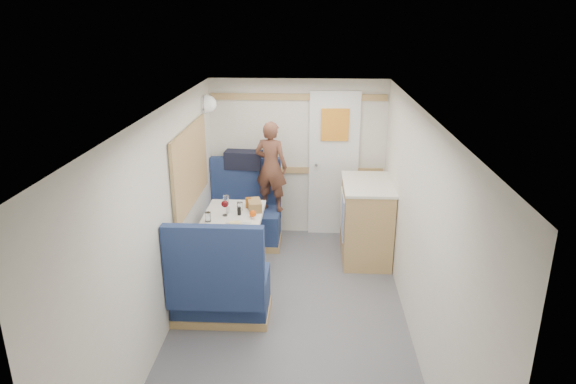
# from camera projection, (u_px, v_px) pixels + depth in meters

# --- Properties ---
(floor) EXTENTS (4.50, 4.50, 0.00)m
(floor) POSITION_uv_depth(u_px,v_px,m) (289.00, 329.00, 4.72)
(floor) COLOR #515156
(floor) RESTS_ON ground
(ceiling) EXTENTS (4.50, 4.50, 0.00)m
(ceiling) POSITION_uv_depth(u_px,v_px,m) (289.00, 113.00, 4.05)
(ceiling) COLOR silver
(ceiling) RESTS_ON wall_back
(wall_back) EXTENTS (2.20, 0.02, 2.00)m
(wall_back) POSITION_uv_depth(u_px,v_px,m) (298.00, 158.00, 6.50)
(wall_back) COLOR silver
(wall_back) RESTS_ON floor
(wall_left) EXTENTS (0.02, 4.50, 2.00)m
(wall_left) POSITION_uv_depth(u_px,v_px,m) (163.00, 227.00, 4.44)
(wall_left) COLOR silver
(wall_left) RESTS_ON floor
(wall_right) EXTENTS (0.02, 4.50, 2.00)m
(wall_right) POSITION_uv_depth(u_px,v_px,m) (419.00, 232.00, 4.33)
(wall_right) COLOR silver
(wall_right) RESTS_ON floor
(oak_trim_low) EXTENTS (2.15, 0.02, 0.08)m
(oak_trim_low) POSITION_uv_depth(u_px,v_px,m) (298.00, 170.00, 6.54)
(oak_trim_low) COLOR #A07948
(oak_trim_low) RESTS_ON wall_back
(oak_trim_high) EXTENTS (2.15, 0.02, 0.08)m
(oak_trim_high) POSITION_uv_depth(u_px,v_px,m) (298.00, 97.00, 6.23)
(oak_trim_high) COLOR #A07948
(oak_trim_high) RESTS_ON wall_back
(side_window) EXTENTS (0.04, 1.30, 0.72)m
(side_window) POSITION_uv_depth(u_px,v_px,m) (190.00, 166.00, 5.30)
(side_window) COLOR #949E86
(side_window) RESTS_ON wall_left
(rear_door) EXTENTS (0.62, 0.12, 1.86)m
(rear_door) POSITION_uv_depth(u_px,v_px,m) (334.00, 162.00, 6.46)
(rear_door) COLOR white
(rear_door) RESTS_ON wall_back
(dinette_table) EXTENTS (0.62, 0.92, 0.72)m
(dinette_table) POSITION_uv_depth(u_px,v_px,m) (233.00, 228.00, 5.50)
(dinette_table) COLOR white
(dinette_table) RESTS_ON floor
(bench_far) EXTENTS (0.90, 0.59, 1.05)m
(bench_far) POSITION_uv_depth(u_px,v_px,m) (245.00, 220.00, 6.41)
(bench_far) COLOR #171E4A
(bench_far) RESTS_ON floor
(bench_near) EXTENTS (0.90, 0.59, 1.05)m
(bench_near) POSITION_uv_depth(u_px,v_px,m) (220.00, 291.00, 4.78)
(bench_near) COLOR #171E4A
(bench_near) RESTS_ON floor
(ledge) EXTENTS (0.90, 0.14, 0.04)m
(ledge) POSITION_uv_depth(u_px,v_px,m) (246.00, 170.00, 6.45)
(ledge) COLOR #A07948
(ledge) RESTS_ON bench_far
(dome_light) EXTENTS (0.20, 0.20, 0.20)m
(dome_light) POSITION_uv_depth(u_px,v_px,m) (208.00, 104.00, 5.93)
(dome_light) COLOR white
(dome_light) RESTS_ON wall_left
(galley_counter) EXTENTS (0.57, 0.92, 0.92)m
(galley_counter) POSITION_uv_depth(u_px,v_px,m) (366.00, 220.00, 5.98)
(galley_counter) COLOR #A07948
(galley_counter) RESTS_ON floor
(person) EXTENTS (0.46, 0.37, 1.10)m
(person) POSITION_uv_depth(u_px,v_px,m) (271.00, 167.00, 6.15)
(person) COLOR brown
(person) RESTS_ON bench_far
(duffel_bag) EXTENTS (0.48, 0.26, 0.22)m
(duffel_bag) POSITION_uv_depth(u_px,v_px,m) (244.00, 160.00, 6.41)
(duffel_bag) COLOR black
(duffel_bag) RESTS_ON ledge
(tray) EXTENTS (0.28, 0.35, 0.02)m
(tray) POSITION_uv_depth(u_px,v_px,m) (239.00, 217.00, 5.36)
(tray) COLOR silver
(tray) RESTS_ON dinette_table
(orange_fruit) EXTENTS (0.07, 0.07, 0.07)m
(orange_fruit) POSITION_uv_depth(u_px,v_px,m) (253.00, 214.00, 5.33)
(orange_fruit) COLOR #D85209
(orange_fruit) RESTS_ON tray
(cheese_block) EXTENTS (0.12, 0.09, 0.04)m
(cheese_block) POSITION_uv_depth(u_px,v_px,m) (235.00, 224.00, 5.12)
(cheese_block) COLOR #F2EB8C
(cheese_block) RESTS_ON tray
(wine_glass) EXTENTS (0.08, 0.08, 0.17)m
(wine_glass) POSITION_uv_depth(u_px,v_px,m) (225.00, 205.00, 5.39)
(wine_glass) COLOR white
(wine_glass) RESTS_ON dinette_table
(tumbler_left) EXTENTS (0.06, 0.06, 0.10)m
(tumbler_left) POSITION_uv_depth(u_px,v_px,m) (208.00, 217.00, 5.26)
(tumbler_left) COLOR white
(tumbler_left) RESTS_ON dinette_table
(tumbler_mid) EXTENTS (0.06, 0.06, 0.10)m
(tumbler_mid) POSITION_uv_depth(u_px,v_px,m) (226.00, 200.00, 5.73)
(tumbler_mid) COLOR white
(tumbler_mid) RESTS_ON dinette_table
(tumbler_right) EXTENTS (0.07, 0.07, 0.11)m
(tumbler_right) POSITION_uv_depth(u_px,v_px,m) (240.00, 207.00, 5.51)
(tumbler_right) COLOR white
(tumbler_right) RESTS_ON dinette_table
(beer_glass) EXTENTS (0.07, 0.07, 0.11)m
(beer_glass) POSITION_uv_depth(u_px,v_px,m) (248.00, 203.00, 5.64)
(beer_glass) COLOR brown
(beer_glass) RESTS_ON dinette_table
(pepper_grinder) EXTENTS (0.04, 0.04, 0.11)m
(pepper_grinder) POSITION_uv_depth(u_px,v_px,m) (239.00, 212.00, 5.39)
(pepper_grinder) COLOR black
(pepper_grinder) RESTS_ON dinette_table
(salt_grinder) EXTENTS (0.04, 0.04, 0.10)m
(salt_grinder) POSITION_uv_depth(u_px,v_px,m) (228.00, 210.00, 5.45)
(salt_grinder) COLOR silver
(salt_grinder) RESTS_ON dinette_table
(bread_loaf) EXTENTS (0.19, 0.28, 0.10)m
(bread_loaf) POSITION_uv_depth(u_px,v_px,m) (255.00, 205.00, 5.57)
(bread_loaf) COLOR brown
(bread_loaf) RESTS_ON dinette_table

